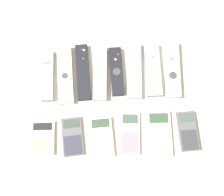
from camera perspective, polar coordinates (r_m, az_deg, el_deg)
The scene contains 15 objects.
ground_plane at distance 1.10m, azimuth 0.08°, elevation -1.72°, with size 3.00×3.00×0.00m, color #B2A88E.
remote_0 at distance 1.15m, azimuth -11.70°, elevation 4.02°, with size 0.05×0.19×0.02m.
remote_1 at distance 1.14m, azimuth -8.55°, elevation 4.21°, with size 0.06×0.22×0.02m.
remote_2 at distance 1.14m, azimuth -5.34°, elevation 4.73°, with size 0.05×0.21×0.02m.
remote_3 at distance 1.13m, azimuth -2.22°, elevation 4.59°, with size 0.06×0.21×0.03m.
remote_4 at distance 1.13m, azimuth 0.84°, elevation 4.88°, with size 0.04×0.18×0.02m.
remote_5 at distance 1.14m, azimuth 4.02°, elevation 4.98°, with size 0.06×0.21×0.02m.
remote_6 at distance 1.14m, azimuth 7.48°, elevation 5.07°, with size 0.06×0.20×0.02m.
remote_7 at distance 1.15m, azimuth 10.92°, elevation 5.10°, with size 0.07×0.21×0.02m.
calculator_0 at distance 1.10m, azimuth -12.57°, elevation -7.19°, with size 0.08×0.12×0.01m.
calculator_1 at distance 1.08m, azimuth -7.24°, elevation -7.01°, with size 0.08×0.14×0.01m.
calculator_2 at distance 1.07m, azimuth -1.92°, elevation -7.12°, with size 0.08×0.14×0.02m.
calculator_3 at distance 1.08m, azimuth 3.31°, elevation -6.45°, with size 0.08×0.15×0.01m.
calculator_4 at distance 1.09m, azimuth 8.65°, elevation -6.47°, with size 0.09×0.16×0.01m.
calculator_5 at distance 1.11m, azimuth 13.69°, elevation -5.90°, with size 0.07×0.14×0.02m.
Camera 1 is at (-0.02, -0.27, 1.07)m, focal length 50.00 mm.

